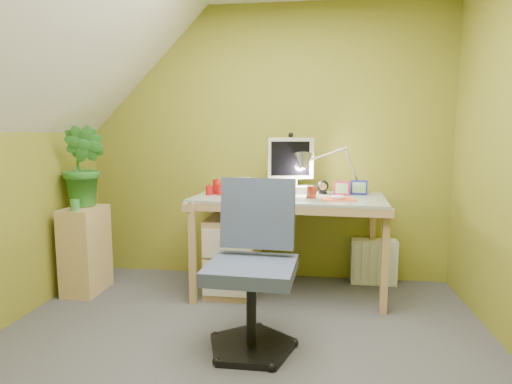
# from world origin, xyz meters

# --- Properties ---
(floor) EXTENTS (3.20, 3.20, 0.01)m
(floor) POSITION_xyz_m (0.00, 0.00, -0.01)
(floor) COLOR #48484D
(floor) RESTS_ON ground
(wall_back) EXTENTS (3.20, 0.01, 2.40)m
(wall_back) POSITION_xyz_m (0.00, 1.60, 1.20)
(wall_back) COLOR olive
(wall_back) RESTS_ON floor
(wall_front) EXTENTS (3.20, 0.01, 2.40)m
(wall_front) POSITION_xyz_m (0.00, -1.60, 1.20)
(wall_front) COLOR olive
(wall_front) RESTS_ON floor
(slope_ceiling) EXTENTS (1.10, 3.20, 1.10)m
(slope_ceiling) POSITION_xyz_m (-1.00, 0.00, 1.85)
(slope_ceiling) COLOR white
(slope_ceiling) RESTS_ON wall_left
(desk) EXTENTS (1.54, 0.84, 0.80)m
(desk) POSITION_xyz_m (0.24, 1.18, 0.40)
(desk) COLOR tan
(desk) RESTS_ON floor
(monitor) EXTENTS (0.45, 0.33, 0.55)m
(monitor) POSITION_xyz_m (0.24, 1.36, 1.08)
(monitor) COLOR beige
(monitor) RESTS_ON desk
(speaker_left) EXTENTS (0.11, 0.11, 0.11)m
(speaker_left) POSITION_xyz_m (-0.03, 1.34, 0.85)
(speaker_left) COLOR black
(speaker_left) RESTS_ON desk
(speaker_right) EXTENTS (0.10, 0.10, 0.11)m
(speaker_right) POSITION_xyz_m (0.51, 1.34, 0.86)
(speaker_right) COLOR black
(speaker_right) RESTS_ON desk
(keyboard) EXTENTS (0.45, 0.18, 0.02)m
(keyboard) POSITION_xyz_m (0.16, 1.04, 0.81)
(keyboard) COLOR white
(keyboard) RESTS_ON desk
(mousepad) EXTENTS (0.27, 0.20, 0.01)m
(mousepad) POSITION_xyz_m (0.62, 1.04, 0.80)
(mousepad) COLOR #E14F23
(mousepad) RESTS_ON desk
(mouse) EXTENTS (0.12, 0.08, 0.04)m
(mouse) POSITION_xyz_m (0.62, 1.04, 0.82)
(mouse) COLOR white
(mouse) RESTS_ON mousepad
(amber_tumbler) EXTENTS (0.08, 0.08, 0.09)m
(amber_tumbler) POSITION_xyz_m (0.42, 1.10, 0.85)
(amber_tumbler) COLOR maroon
(amber_tumbler) RESTS_ON desk
(candle_cluster) EXTENTS (0.16, 0.15, 0.12)m
(candle_cluster) POSITION_xyz_m (-0.36, 1.19, 0.86)
(candle_cluster) COLOR #B51211
(candle_cluster) RESTS_ON desk
(photo_frame_red) EXTENTS (0.13, 0.05, 0.11)m
(photo_frame_red) POSITION_xyz_m (0.66, 1.30, 0.85)
(photo_frame_red) COLOR #B51339
(photo_frame_red) RESTS_ON desk
(photo_frame_blue) EXTENTS (0.14, 0.04, 0.12)m
(photo_frame_blue) POSITION_xyz_m (0.80, 1.34, 0.86)
(photo_frame_blue) COLOR navy
(photo_frame_blue) RESTS_ON desk
(photo_frame_green) EXTENTS (0.15, 0.09, 0.13)m
(photo_frame_green) POSITION_xyz_m (-0.16, 1.32, 0.86)
(photo_frame_green) COLOR #BAD08F
(photo_frame_green) RESTS_ON desk
(desk_lamp) EXTENTS (0.56, 0.33, 0.56)m
(desk_lamp) POSITION_xyz_m (0.69, 1.36, 1.08)
(desk_lamp) COLOR silver
(desk_lamp) RESTS_ON desk
(side_ledge) EXTENTS (0.26, 0.40, 0.70)m
(side_ledge) POSITION_xyz_m (-1.40, 0.98, 0.35)
(side_ledge) COLOR tan
(side_ledge) RESTS_ON floor
(potted_plant) EXTENTS (0.42, 0.37, 0.66)m
(potted_plant) POSITION_xyz_m (-1.40, 1.03, 1.03)
(potted_plant) COLOR #2D7A28
(potted_plant) RESTS_ON side_ledge
(green_cup) EXTENTS (0.08, 0.08, 0.09)m
(green_cup) POSITION_xyz_m (-1.38, 0.83, 0.75)
(green_cup) COLOR #3B8D40
(green_cup) RESTS_ON side_ledge
(task_chair) EXTENTS (0.61, 0.61, 1.04)m
(task_chair) POSITION_xyz_m (0.08, 0.20, 0.52)
(task_chair) COLOR #3C4763
(task_chair) RESTS_ON floor
(radiator) EXTENTS (0.39, 0.16, 0.39)m
(radiator) POSITION_xyz_m (0.96, 1.50, 0.19)
(radiator) COLOR white
(radiator) RESTS_ON floor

